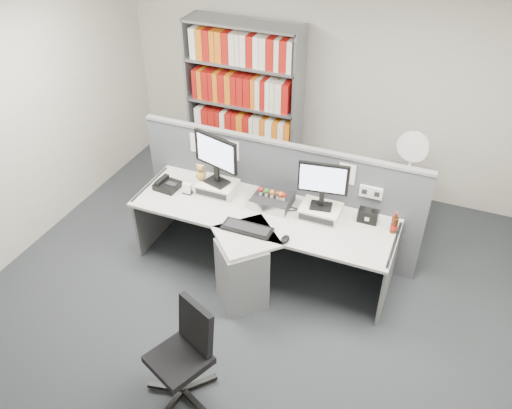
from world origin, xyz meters
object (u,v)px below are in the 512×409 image
at_px(filing_cabinet, 402,205).
at_px(mouse, 285,239).
at_px(monitor_left, 216,156).
at_px(office_chair, 185,351).
at_px(keyboard, 247,228).
at_px(desk_phone, 167,185).
at_px(desk_fan, 413,150).
at_px(shelving_unit, 244,106).
at_px(desk, 254,246).
at_px(speaker, 368,216).
at_px(monitor_right, 323,182).
at_px(desk_calendar, 187,189).
at_px(cola_bottle, 394,225).
at_px(desktop_pc, 272,200).

bearing_deg(filing_cabinet, mouse, -119.19).
height_order(monitor_left, office_chair, monitor_left).
bearing_deg(keyboard, desk_phone, 162.86).
bearing_deg(desk_fan, shelving_unit, 167.92).
xyz_separation_m(desk_fan, office_chair, (-1.20, -2.77, -0.59)).
bearing_deg(desk, filing_cabinet, 49.39).
bearing_deg(desk_fan, mouse, -119.20).
relative_size(speaker, shelving_unit, 0.10).
bearing_deg(filing_cabinet, shelving_unit, 167.93).
distance_m(monitor_left, desk_phone, 0.65).
relative_size(monitor_right, keyboard, 1.00).
height_order(desk, office_chair, office_chair).
bearing_deg(desk_calendar, office_chair, -62.73).
distance_m(speaker, filing_cabinet, 1.05).
distance_m(keyboard, cola_bottle, 1.35).
bearing_deg(desk, monitor_left, 145.77).
relative_size(desk_calendar, cola_bottle, 0.54).
bearing_deg(desktop_pc, desk, -96.74).
bearing_deg(mouse, desk, 162.57).
distance_m(monitor_left, shelving_unit, 1.51).
height_order(desktop_pc, keyboard, desktop_pc).
relative_size(desk_phone, desk_fan, 0.45).
distance_m(desk, shelving_unit, 2.12).
xyz_separation_m(monitor_left, keyboard, (0.54, -0.48, -0.40)).
distance_m(desk_phone, shelving_unit, 1.64).
height_order(keyboard, shelving_unit, shelving_unit).
distance_m(mouse, office_chair, 1.34).
bearing_deg(desk_phone, cola_bottle, 4.11).
distance_m(desk, keyboard, 0.30).
bearing_deg(mouse, desk_phone, 166.52).
distance_m(desk_phone, desk_fan, 2.57).
distance_m(speaker, desk_fan, 1.00).
bearing_deg(desktop_pc, monitor_right, 1.20).
xyz_separation_m(keyboard, speaker, (1.01, 0.56, 0.05)).
bearing_deg(shelving_unit, monitor_right, -45.59).
bearing_deg(office_chair, desk_phone, 123.64).
bearing_deg(desk_calendar, mouse, -15.94).
bearing_deg(mouse, shelving_unit, 122.64).
bearing_deg(cola_bottle, mouse, -150.00).
relative_size(monitor_left, cola_bottle, 2.43).
bearing_deg(cola_bottle, desktop_pc, -178.93).
relative_size(desk_phone, speaker, 1.33).
distance_m(desktop_pc, desk_calendar, 0.88).
height_order(filing_cabinet, office_chair, office_chair).
xyz_separation_m(desk, cola_bottle, (1.23, 0.40, 0.35)).
relative_size(monitor_right, desk_phone, 1.89).
distance_m(speaker, office_chair, 2.11).
bearing_deg(monitor_right, cola_bottle, 0.98).
height_order(shelving_unit, filing_cabinet, shelving_unit).
height_order(mouse, office_chair, office_chair).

